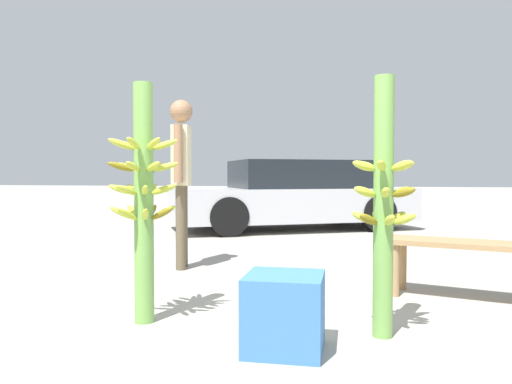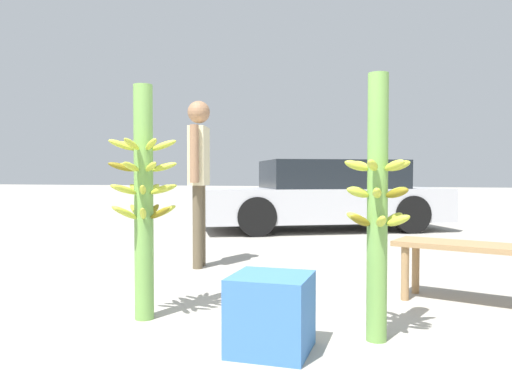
% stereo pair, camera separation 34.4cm
% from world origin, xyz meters
% --- Properties ---
extents(ground_plane, '(80.00, 80.00, 0.00)m').
position_xyz_m(ground_plane, '(0.00, 0.00, 0.00)').
color(ground_plane, '#9E998E').
extents(banana_stalk_left, '(0.46, 0.46, 1.56)m').
position_xyz_m(banana_stalk_left, '(-0.78, 0.48, 0.82)').
color(banana_stalk_left, '#6B9E47').
rests_on(banana_stalk_left, ground_plane).
extents(banana_stalk_center, '(0.39, 0.40, 1.55)m').
position_xyz_m(banana_stalk_center, '(0.73, 0.48, 0.79)').
color(banana_stalk_center, '#6B9E47').
rests_on(banana_stalk_center, ground_plane).
extents(vendor_person, '(0.23, 0.55, 1.73)m').
position_xyz_m(vendor_person, '(-1.18, 2.33, 1.06)').
color(vendor_person, brown).
rests_on(vendor_person, ground_plane).
extents(market_bench, '(1.17, 0.70, 0.46)m').
position_xyz_m(market_bench, '(1.36, 1.50, 0.38)').
color(market_bench, '#99754C').
rests_on(market_bench, ground_plane).
extents(parked_car, '(4.52, 3.39, 1.22)m').
position_xyz_m(parked_car, '(-0.49, 6.29, 0.60)').
color(parked_car, '#B7B7BC').
rests_on(parked_car, ground_plane).
extents(produce_crate, '(0.42, 0.42, 0.42)m').
position_xyz_m(produce_crate, '(0.19, 0.13, 0.21)').
color(produce_crate, '#386BB2').
rests_on(produce_crate, ground_plane).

